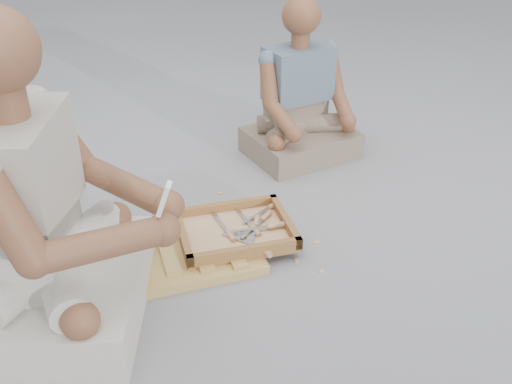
{
  "coord_description": "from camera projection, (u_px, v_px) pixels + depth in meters",
  "views": [
    {
      "loc": [
        -0.31,
        -1.64,
        1.32
      ],
      "look_at": [
        -0.06,
        0.09,
        0.3
      ],
      "focal_mm": 40.0,
      "sensor_mm": 36.0,
      "label": 1
    }
  ],
  "objects": [
    {
      "name": "ground",
      "position": [
        277.0,
        273.0,
        2.1
      ],
      "size": [
        60.0,
        60.0,
        0.0
      ],
      "primitive_type": "plane",
      "color": "#949499",
      "rests_on": "ground"
    },
    {
      "name": "carved_panel",
      "position": [
        185.0,
        256.0,
        2.16
      ],
      "size": [
        0.61,
        0.46,
        0.04
      ],
      "primitive_type": "cube",
      "rotation": [
        0.0,
        0.0,
        0.17
      ],
      "color": "#A2803E",
      "rests_on": "ground"
    },
    {
      "name": "tool_tray",
      "position": [
        235.0,
        231.0,
        2.23
      ],
      "size": [
        0.48,
        0.4,
        0.06
      ],
      "rotation": [
        0.0,
        0.0,
        0.13
      ],
      "color": "brown",
      "rests_on": "carved_panel"
    },
    {
      "name": "chisel_0",
      "position": [
        229.0,
        233.0,
        2.21
      ],
      "size": [
        0.08,
        0.22,
        0.02
      ],
      "rotation": [
        0.0,
        0.0,
        -1.28
      ],
      "color": "silver",
      "rests_on": "tool_tray"
    },
    {
      "name": "chisel_1",
      "position": [
        253.0,
        228.0,
        2.24
      ],
      "size": [
        0.08,
        0.22,
        0.02
      ],
      "rotation": [
        0.0,
        0.0,
        -1.27
      ],
      "color": "silver",
      "rests_on": "tool_tray"
    },
    {
      "name": "chisel_2",
      "position": [
        259.0,
        246.0,
        2.14
      ],
      "size": [
        0.18,
        0.15,
        0.02
      ],
      "rotation": [
        0.0,
        0.0,
        -0.69
      ],
      "color": "silver",
      "rests_on": "tool_tray"
    },
    {
      "name": "chisel_3",
      "position": [
        263.0,
        218.0,
        2.29
      ],
      "size": [
        0.15,
        0.18,
        0.02
      ],
      "rotation": [
        0.0,
        0.0,
        0.88
      ],
      "color": "silver",
      "rests_on": "tool_tray"
    },
    {
      "name": "chisel_4",
      "position": [
        261.0,
        249.0,
        2.13
      ],
      "size": [
        0.13,
        0.2,
        0.02
      ],
      "rotation": [
        0.0,
        0.0,
        -1.01
      ],
      "color": "silver",
      "rests_on": "tool_tray"
    },
    {
      "name": "chisel_5",
      "position": [
        271.0,
        207.0,
        2.37
      ],
      "size": [
        0.18,
        0.15,
        0.02
      ],
      "rotation": [
        0.0,
        0.0,
        0.68
      ],
      "color": "silver",
      "rests_on": "tool_tray"
    },
    {
      "name": "chisel_6",
      "position": [
        256.0,
        224.0,
        2.26
      ],
      "size": [
        0.07,
        0.22,
        0.02
      ],
      "rotation": [
        0.0,
        0.0,
        1.31
      ],
      "color": "silver",
      "rests_on": "tool_tray"
    },
    {
      "name": "chisel_7",
      "position": [
        270.0,
        226.0,
        2.23
      ],
      "size": [
        0.22,
        0.04,
        0.02
      ],
      "rotation": [
        0.0,
        0.0,
        0.12
      ],
      "color": "silver",
      "rests_on": "tool_tray"
    },
    {
      "name": "wood_chip_0",
      "position": [
        250.0,
        199.0,
        2.55
      ],
      "size": [
        0.02,
        0.02,
        0.0
      ],
      "primitive_type": "cube",
      "rotation": [
        0.0,
        0.0,
        1.22
      ],
      "color": "#DCAF82",
      "rests_on": "ground"
    },
    {
      "name": "wood_chip_1",
      "position": [
        264.0,
        223.0,
        2.38
      ],
      "size": [
        0.02,
        0.02,
        0.0
      ],
      "primitive_type": "cube",
      "rotation": [
        0.0,
        0.0,
        1.97
      ],
      "color": "#DCAF82",
      "rests_on": "ground"
    },
    {
      "name": "wood_chip_2",
      "position": [
        182.0,
        228.0,
        2.35
      ],
      "size": [
        0.02,
        0.02,
        0.0
      ],
      "primitive_type": "cube",
      "rotation": [
        0.0,
        0.0,
        0.34
      ],
      "color": "#DCAF82",
      "rests_on": "ground"
    },
    {
      "name": "wood_chip_3",
      "position": [
        220.0,
        194.0,
        2.59
      ],
      "size": [
        0.02,
        0.02,
        0.0
      ],
      "primitive_type": "cube",
      "rotation": [
        0.0,
        0.0,
        0.28
      ],
      "color": "#DCAF82",
      "rests_on": "ground"
    },
    {
      "name": "wood_chip_4",
      "position": [
        297.0,
        261.0,
        2.16
      ],
      "size": [
        0.02,
        0.02,
        0.0
      ],
      "primitive_type": "cube",
      "rotation": [
        0.0,
        0.0,
        1.72
      ],
      "color": "#DCAF82",
      "rests_on": "ground"
    },
    {
      "name": "wood_chip_5",
      "position": [
        288.0,
        231.0,
        2.33
      ],
      "size": [
        0.02,
        0.02,
        0.0
      ],
      "primitive_type": "cube",
      "rotation": [
        0.0,
        0.0,
        1.23
      ],
      "color": "#DCAF82",
      "rests_on": "ground"
    },
    {
      "name": "wood_chip_6",
      "position": [
        220.0,
        246.0,
        2.24
      ],
      "size": [
        0.02,
        0.02,
        0.0
      ],
      "primitive_type": "cube",
      "rotation": [
        0.0,
        0.0,
        2.54
      ],
      "color": "#DCAF82",
      "rests_on": "ground"
    },
    {
      "name": "wood_chip_7",
      "position": [
        322.0,
        271.0,
        2.1
      ],
      "size": [
        0.02,
        0.02,
        0.0
      ],
      "primitive_type": "cube",
      "rotation": [
        0.0,
        0.0,
        0.2
      ],
      "color": "#DCAF82",
      "rests_on": "ground"
    },
    {
      "name": "wood_chip_8",
      "position": [
        317.0,
        242.0,
        2.27
      ],
      "size": [
        0.02,
        0.02,
        0.0
      ],
      "primitive_type": "cube",
      "rotation": [
        0.0,
        0.0,
        2.97
      ],
      "color": "#DCAF82",
      "rests_on": "ground"
    },
    {
      "name": "wood_chip_9",
      "position": [
        161.0,
        264.0,
        2.14
      ],
      "size": [
        0.02,
        0.02,
        0.0
      ],
      "primitive_type": "cube",
      "rotation": [
        0.0,
        0.0,
        3.02
      ],
      "color": "#DCAF82",
      "rests_on": "ground"
    },
    {
      "name": "craftsman",
      "position": [
        49.0,
        226.0,
        1.75
      ],
      "size": [
        0.71,
        0.7,
        1.01
      ],
      "rotation": [
        0.0,
        0.0,
        -1.69
      ],
      "color": "beige",
      "rests_on": "ground"
    },
    {
      "name": "companion",
      "position": [
        300.0,
        106.0,
        2.82
      ],
      "size": [
        0.62,
        0.56,
        0.79
      ],
      "rotation": [
        0.0,
        0.0,
        3.52
      ],
      "color": "gray",
      "rests_on": "ground"
    },
    {
      "name": "mobile_phone",
      "position": [
        164.0,
        199.0,
        1.64
      ],
      "size": [
        0.06,
        0.05,
        0.1
      ],
      "rotation": [
        -0.35,
        0.0,
        -1.76
      ],
      "color": "white",
      "rests_on": "craftsman"
    }
  ]
}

